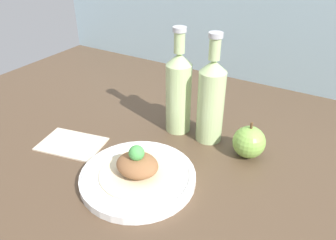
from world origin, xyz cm
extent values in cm
cube|color=brown|center=(0.00, 0.00, -2.00)|extent=(180.00, 110.00, 4.00)
cylinder|color=white|center=(-6.59, -15.94, 0.98)|extent=(26.72, 26.72, 1.97)
torus|color=white|center=(-6.59, -15.94, 1.67)|extent=(25.96, 25.96, 1.38)
cylinder|color=beige|center=(-6.59, -15.94, 2.17)|extent=(17.74, 17.74, 0.40)
ellipsoid|color=brown|center=(-6.59, -15.94, 4.61)|extent=(9.98, 8.48, 4.49)
sphere|color=#4CA34C|center=(-6.59, -15.94, 7.93)|extent=(3.57, 3.57, 3.57)
cylinder|color=#B7D18E|center=(-9.69, 8.56, 9.90)|extent=(7.09, 7.09, 19.80)
cone|color=#B7D18E|center=(-9.69, 8.56, 21.39)|extent=(7.09, 7.09, 3.19)
cylinder|color=#B7D18E|center=(-9.69, 8.56, 25.72)|extent=(2.84, 2.84, 5.47)
cylinder|color=#B7B7BC|center=(-9.69, 8.56, 29.06)|extent=(3.55, 3.55, 1.20)
cylinder|color=#B7D18E|center=(-0.27, 8.56, 9.90)|extent=(7.09, 7.09, 19.80)
cone|color=#B7D18E|center=(-0.27, 8.56, 21.39)|extent=(7.09, 7.09, 3.19)
cylinder|color=#B7D18E|center=(-0.27, 8.56, 25.72)|extent=(2.84, 2.84, 5.47)
cylinder|color=#B7B7BC|center=(-0.27, 8.56, 29.06)|extent=(3.55, 3.55, 1.20)
sphere|color=#84B74C|center=(11.97, 6.42, 4.14)|extent=(8.27, 8.27, 8.27)
cylinder|color=brown|center=(11.97, 6.42, 8.92)|extent=(0.66, 0.66, 1.86)
cube|color=beige|center=(-30.49, -13.17, 0.40)|extent=(18.80, 14.51, 0.80)
camera|label=1|loc=(29.10, -62.53, 50.97)|focal=35.00mm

